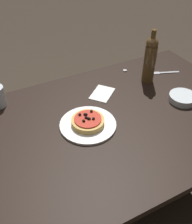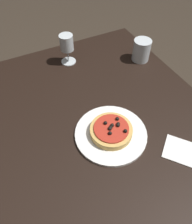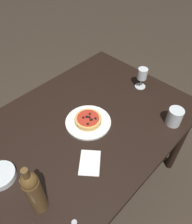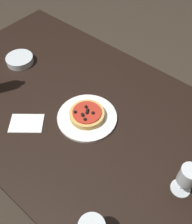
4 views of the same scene
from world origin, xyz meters
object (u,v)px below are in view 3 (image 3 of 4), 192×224
(water_cup, at_px, (175,117))
(bottle_cap, at_px, (74,222))
(wine_bottle, at_px, (34,192))
(dinner_plate, at_px, (88,122))
(side_bowl, at_px, (0,175))
(wine_glass, at_px, (142,75))
(pizza, at_px, (88,119))
(dining_table, at_px, (73,140))

(water_cup, xyz_separation_m, bottle_cap, (0.78, -0.01, -0.05))
(wine_bottle, bearing_deg, water_cup, 168.56)
(dinner_plate, xyz_separation_m, side_bowl, (0.54, -0.05, 0.01))
(wine_glass, xyz_separation_m, side_bowl, (1.03, -0.08, -0.08))
(dinner_plate, bearing_deg, side_bowl, -5.74)
(pizza, xyz_separation_m, bottle_cap, (0.43, 0.35, -0.02))
(pizza, relative_size, side_bowl, 1.08)
(pizza, bearing_deg, side_bowl, -5.77)
(dinner_plate, distance_m, wine_bottle, 0.54)
(pizza, relative_size, wine_bottle, 0.50)
(dining_table, height_order, water_cup, water_cup)
(pizza, distance_m, bottle_cap, 0.56)
(pizza, height_order, water_cup, water_cup)
(wine_bottle, relative_size, side_bowl, 2.15)
(water_cup, relative_size, bottle_cap, 4.49)
(wine_bottle, height_order, side_bowl, wine_bottle)
(dining_table, bearing_deg, pizza, 171.08)
(wine_glass, xyz_separation_m, bottle_cap, (0.92, 0.33, -0.10))
(wine_glass, relative_size, wine_bottle, 0.47)
(water_cup, height_order, bottle_cap, water_cup)
(dinner_plate, relative_size, water_cup, 2.52)
(wine_bottle, relative_size, bottle_cap, 13.08)
(wine_glass, bearing_deg, dining_table, -4.05)
(wine_bottle, bearing_deg, pizza, -158.29)
(dining_table, xyz_separation_m, wine_bottle, (0.37, 0.21, 0.23))
(wine_glass, relative_size, water_cup, 1.38)
(dinner_plate, xyz_separation_m, bottle_cap, (0.43, 0.35, -0.00))
(dining_table, xyz_separation_m, pizza, (-0.11, 0.02, 0.11))
(wine_bottle, height_order, water_cup, wine_bottle)
(pizza, xyz_separation_m, wine_glass, (-0.49, 0.02, 0.07))
(pizza, distance_m, wine_bottle, 0.54)
(pizza, xyz_separation_m, water_cup, (-0.34, 0.36, 0.03))
(dining_table, xyz_separation_m, dinner_plate, (-0.11, 0.02, 0.09))
(wine_bottle, height_order, bottle_cap, wine_bottle)
(side_bowl, bearing_deg, wine_bottle, 101.36)
(pizza, bearing_deg, dinner_plate, -95.65)
(bottle_cap, bearing_deg, pizza, -140.84)
(water_cup, bearing_deg, dining_table, -39.70)
(pizza, relative_size, wine_glass, 1.06)
(wine_glass, distance_m, water_cup, 0.37)
(dinner_plate, distance_m, wine_glass, 0.50)
(bottle_cap, bearing_deg, side_bowl, -75.52)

